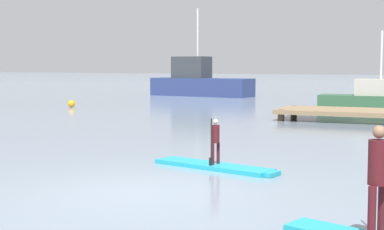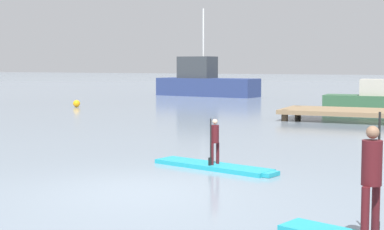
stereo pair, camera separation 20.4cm
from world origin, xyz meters
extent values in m
plane|color=gray|center=(0.00, 0.00, 0.00)|extent=(240.00, 240.00, 0.00)
cube|color=#1E9EB2|center=(0.37, 2.82, 0.05)|extent=(3.04, 1.42, 0.10)
cube|color=#1E9EB2|center=(1.85, 2.42, 0.05)|extent=(0.35, 0.51, 0.09)
cylinder|color=#4C1419|center=(0.47, 2.91, 0.35)|extent=(0.08, 0.08, 0.50)
cylinder|color=#4C1419|center=(0.41, 2.70, 0.35)|extent=(0.08, 0.08, 0.50)
cylinder|color=#4C1419|center=(0.44, 2.80, 0.80)|extent=(0.22, 0.22, 0.41)
sphere|color=beige|center=(0.44, 2.80, 1.08)|extent=(0.12, 0.12, 0.12)
cylinder|color=black|center=(0.40, 2.65, 0.63)|extent=(0.03, 0.03, 1.07)
cube|color=black|center=(0.40, 2.65, 0.19)|extent=(0.07, 0.14, 0.18)
cylinder|color=#4C1419|center=(4.43, -1.54, 0.46)|extent=(0.11, 0.11, 0.72)
cylinder|color=#4C1419|center=(4.33, -1.83, 0.46)|extent=(0.11, 0.11, 0.72)
cylinder|color=#4C1419|center=(4.38, -1.68, 1.11)|extent=(0.33, 0.33, 0.59)
sphere|color=#8C664C|center=(4.38, -1.68, 1.51)|extent=(0.17, 0.17, 0.17)
cylinder|color=black|center=(4.45, -1.49, 0.93)|extent=(0.03, 0.03, 1.67)
cube|color=black|center=(4.45, -1.49, 0.19)|extent=(0.07, 0.14, 0.18)
cube|color=#2D5638|center=(2.05, 22.75, 0.35)|extent=(5.78, 1.77, 0.71)
cube|color=#B2AD9E|center=(1.97, 22.75, 1.14)|extent=(1.85, 1.29, 0.87)
cube|color=navy|center=(-11.00, 30.51, 0.66)|extent=(7.97, 3.28, 1.32)
cube|color=#33383D|center=(-11.85, 30.63, 2.12)|extent=(2.81, 2.04, 1.60)
cylinder|color=silver|center=(-11.33, 30.56, 4.68)|extent=(0.12, 0.12, 3.52)
cylinder|color=#473828|center=(-0.93, 14.35, 0.24)|extent=(0.28, 0.28, 0.47)
cylinder|color=#473828|center=(-0.93, 16.71, 0.24)|extent=(0.28, 0.28, 0.47)
sphere|color=orange|center=(-13.53, 17.47, 0.19)|extent=(0.39, 0.39, 0.39)
camera|label=1|loc=(5.05, -9.58, 2.40)|focal=54.55mm
camera|label=2|loc=(5.24, -9.50, 2.40)|focal=54.55mm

